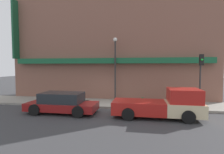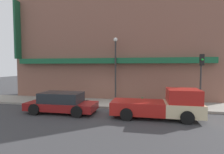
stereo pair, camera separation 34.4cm
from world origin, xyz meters
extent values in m
plane|color=#38383A|center=(0.00, 0.00, 0.00)|extent=(80.00, 80.00, 0.00)
cube|color=gray|center=(0.00, 1.61, 0.08)|extent=(36.00, 3.21, 0.17)
cube|color=brown|center=(0.00, 4.71, 5.25)|extent=(19.80, 3.00, 10.50)
cube|color=#195B38|center=(0.00, 2.91, 3.76)|extent=(18.22, 0.60, 0.50)
cube|color=#195133|center=(-9.40, 2.81, 6.91)|extent=(0.20, 0.80, 5.79)
cube|color=beige|center=(5.63, -1.66, 0.64)|extent=(2.21, 1.90, 0.78)
cube|color=#B21E19|center=(5.63, -1.66, 1.45)|extent=(1.88, 1.75, 0.84)
cube|color=#B21E19|center=(2.88, -1.66, 0.64)|extent=(3.31, 1.90, 0.78)
cylinder|color=black|center=(5.69, -0.71, 0.38)|extent=(0.76, 0.22, 0.76)
cylinder|color=black|center=(5.69, -2.61, 0.38)|extent=(0.76, 0.22, 0.76)
cylinder|color=black|center=(2.27, -0.71, 0.38)|extent=(0.76, 0.22, 0.76)
cylinder|color=black|center=(2.27, -2.61, 0.38)|extent=(0.76, 0.22, 0.76)
cube|color=maroon|center=(-2.39, -1.66, 0.49)|extent=(4.87, 1.88, 0.52)
cube|color=#23282D|center=(-2.39, -1.66, 1.09)|extent=(2.82, 1.69, 0.69)
cylinder|color=black|center=(-0.88, -0.72, 0.38)|extent=(0.76, 0.22, 0.76)
cylinder|color=black|center=(-0.88, -2.60, 0.38)|extent=(0.76, 0.22, 0.76)
cylinder|color=black|center=(-3.90, -0.72, 0.38)|extent=(0.76, 0.22, 0.76)
cylinder|color=black|center=(-3.90, -2.60, 0.38)|extent=(0.76, 0.22, 0.76)
cylinder|color=#196633|center=(3.13, 0.42, 0.45)|extent=(0.20, 0.20, 0.56)
sphere|color=#196633|center=(3.13, 0.42, 0.81)|extent=(0.19, 0.19, 0.19)
cylinder|color=#2D2D2D|center=(0.71, 2.49, 2.80)|extent=(0.14, 0.14, 5.26)
sphere|color=silver|center=(0.71, 2.49, 5.61)|extent=(0.36, 0.36, 0.36)
cylinder|color=#2D2D2D|center=(7.29, 0.77, 2.15)|extent=(0.12, 0.12, 3.95)
cube|color=black|center=(7.29, 0.61, 3.72)|extent=(0.28, 0.20, 0.80)
sphere|color=green|center=(7.29, 0.49, 3.72)|extent=(0.16, 0.16, 0.16)
camera|label=1|loc=(3.06, -12.91, 3.25)|focal=28.00mm
camera|label=2|loc=(3.39, -12.85, 3.25)|focal=28.00mm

